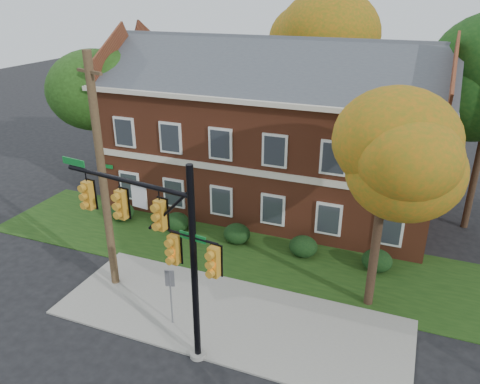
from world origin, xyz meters
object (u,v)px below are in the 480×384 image
at_px(hedge_left, 177,222).
at_px(apartment_building, 271,124).
at_px(hedge_center, 237,234).
at_px(tree_left_rear, 114,86).
at_px(hedge_right, 303,246).
at_px(hedge_far_right, 377,261).
at_px(tree_near_right, 394,153).
at_px(traffic_signal, 161,236).
at_px(hedge_far_left, 122,212).
at_px(sign_post, 170,288).
at_px(tree_far_rear, 328,41).
at_px(utility_pole, 103,177).

bearing_deg(hedge_left, apartment_building, 56.33).
relative_size(hedge_center, tree_left_rear, 0.16).
relative_size(hedge_right, hedge_far_right, 1.00).
height_order(tree_near_right, traffic_signal, tree_near_right).
bearing_deg(tree_left_rear, hedge_far_right, -13.89).
bearing_deg(hedge_far_right, apartment_building, 143.11).
bearing_deg(hedge_far_left, tree_near_right, -11.27).
bearing_deg(apartment_building, tree_left_rear, -173.46).
xyz_separation_m(apartment_building, sign_post, (0.08, -12.13, -3.31)).
height_order(traffic_signal, sign_post, traffic_signal).
distance_m(hedge_far_left, hedge_left, 3.50).
relative_size(hedge_right, tree_near_right, 0.16).
distance_m(tree_near_right, tree_far_rear, 17.12).
distance_m(hedge_far_left, utility_pole, 7.80).
relative_size(hedge_far_right, tree_far_rear, 0.12).
height_order(hedge_center, hedge_right, same).
bearing_deg(traffic_signal, apartment_building, 99.95).
bearing_deg(hedge_far_left, tree_far_rear, 57.50).
distance_m(hedge_far_left, tree_far_rear, 17.61).
bearing_deg(traffic_signal, tree_near_right, 44.75).
bearing_deg(utility_pole, traffic_signal, -11.09).
xyz_separation_m(hedge_far_left, hedge_center, (7.00, 0.00, 0.00)).
height_order(hedge_right, sign_post, sign_post).
distance_m(apartment_building, tree_near_right, 10.97).
height_order(hedge_center, traffic_signal, traffic_signal).
xyz_separation_m(tree_far_rear, traffic_signal, (-0.86, -20.99, -4.31)).
distance_m(apartment_building, hedge_center, 6.89).
distance_m(tree_left_rear, utility_pole, 11.39).
xyz_separation_m(apartment_building, hedge_far_left, (-7.00, -5.25, -4.46)).
height_order(tree_near_right, tree_left_rear, tree_left_rear).
relative_size(tree_near_right, tree_far_rear, 0.74).
height_order(tree_left_rear, sign_post, tree_left_rear).
distance_m(traffic_signal, sign_post, 3.05).
distance_m(apartment_building, hedge_left, 7.73).
relative_size(hedge_far_left, sign_post, 0.57).
xyz_separation_m(hedge_right, tree_left_rear, (-13.23, 4.14, 6.16)).
height_order(apartment_building, hedge_center, apartment_building).
bearing_deg(tree_far_rear, tree_near_right, -69.73).
distance_m(hedge_far_right, tree_far_rear, 16.51).
bearing_deg(hedge_far_left, traffic_signal, -46.56).
distance_m(hedge_center, sign_post, 6.97).
bearing_deg(hedge_far_left, hedge_right, 0.00).
bearing_deg(hedge_far_left, sign_post, -44.15).
xyz_separation_m(apartment_building, hedge_right, (3.50, -5.25, -4.46)).
distance_m(hedge_center, tree_near_right, 9.90).
relative_size(hedge_left, utility_pole, 0.14).
xyz_separation_m(tree_near_right, tree_far_rear, (-5.88, 15.93, 2.17)).
bearing_deg(tree_far_rear, apartment_building, -99.71).
bearing_deg(apartment_building, hedge_far_right, -36.89).
relative_size(apartment_building, hedge_center, 13.43).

